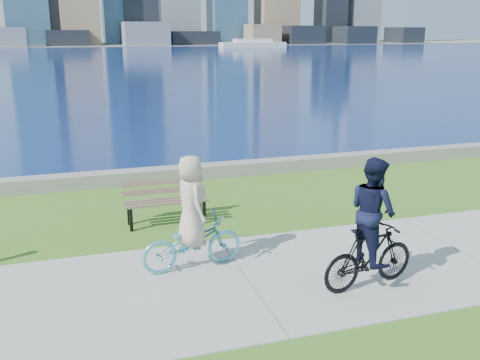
% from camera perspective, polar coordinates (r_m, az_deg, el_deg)
% --- Properties ---
extents(ground, '(320.00, 320.00, 0.00)m').
position_cam_1_polar(ground, '(8.68, 0.83, -10.74)').
color(ground, '#37671B').
rests_on(ground, ground).
extents(concrete_path, '(80.00, 3.50, 0.02)m').
position_cam_1_polar(concrete_path, '(8.67, 0.84, -10.68)').
color(concrete_path, '#9B9B96').
rests_on(concrete_path, ground).
extents(seawall, '(90.00, 0.50, 0.35)m').
position_cam_1_polar(seawall, '(14.28, -6.91, 0.69)').
color(seawall, slate).
rests_on(seawall, ground).
extents(bay_water, '(320.00, 131.00, 0.01)m').
position_cam_1_polar(bay_water, '(79.50, -15.90, 12.50)').
color(bay_water, navy).
rests_on(bay_water, ground).
extents(far_shore, '(320.00, 30.00, 0.12)m').
position_cam_1_polar(far_shore, '(137.44, -16.75, 13.64)').
color(far_shore, slate).
rests_on(far_shore, ground).
extents(ferry_far, '(13.38, 3.82, 1.82)m').
position_cam_1_polar(ferry_far, '(112.36, 1.36, 14.28)').
color(ferry_far, silver).
rests_on(ferry_far, ground).
extents(park_bench, '(1.71, 0.61, 0.88)m').
position_cam_1_polar(park_bench, '(11.08, -7.98, -1.88)').
color(park_bench, black).
rests_on(park_bench, ground).
extents(cyclist_woman, '(0.82, 1.78, 1.93)m').
position_cam_1_polar(cyclist_woman, '(8.85, -5.17, -5.05)').
color(cyclist_woman, '#53AECA').
rests_on(cyclist_woman, ground).
extents(cyclist_man, '(0.74, 1.71, 2.06)m').
position_cam_1_polar(cyclist_man, '(8.36, 13.79, -5.62)').
color(cyclist_man, black).
rests_on(cyclist_man, ground).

